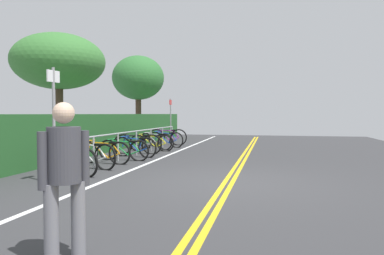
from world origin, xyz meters
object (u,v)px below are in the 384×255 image
object	(u,v)px
bicycle_6	(152,143)
bicycle_9	(168,137)
sign_post_near	(54,114)
tree_mid	(59,62)
bicycle_0	(71,161)
bicycle_1	(89,156)
tree_far_right	(138,78)
bicycle_2	(103,152)
bicycle_3	(124,150)
bicycle_4	(135,147)
bicycle_8	(166,139)
pedestrian	(64,171)
bike_rack	(136,137)
bicycle_7	(155,141)
bicycle_5	(137,144)
sign_post_far	(171,116)

from	to	relation	value
bicycle_6	bicycle_9	world-z (taller)	bicycle_9
sign_post_near	tree_mid	size ratio (longest dim) A/B	0.53
bicycle_0	bicycle_1	distance (m)	0.99
sign_post_near	tree_far_right	bearing A→B (deg)	14.38
tree_mid	bicycle_2	bearing A→B (deg)	-132.17
bicycle_0	bicycle_3	xyz separation A→B (m)	(2.73, -0.16, -0.01)
bicycle_4	bicycle_8	size ratio (longest dim) A/B	0.97
tree_far_right	bicycle_9	bearing A→B (deg)	-146.98
bicycle_4	pedestrian	size ratio (longest dim) A/B	1.07
bicycle_6	bicycle_3	bearing A→B (deg)	-179.03
bike_rack	bicycle_2	world-z (taller)	bike_rack
bike_rack	bicycle_1	distance (m)	3.14
bicycle_9	sign_post_near	distance (m)	9.25
bicycle_0	bicycle_6	world-z (taller)	bicycle_0
bicycle_2	tree_far_right	bearing A→B (deg)	16.19
sign_post_near	bicycle_4	bearing A→B (deg)	1.16
bicycle_7	sign_post_near	bearing A→B (deg)	-178.07
pedestrian	bicycle_8	bearing A→B (deg)	11.93
bicycle_9	bicycle_6	bearing A→B (deg)	-177.17
bicycle_3	bicycle_9	xyz separation A→B (m)	(5.44, 0.18, 0.05)
bicycle_3	bike_rack	bearing A→B (deg)	4.86
bicycle_0	sign_post_near	size ratio (longest dim) A/B	0.71
bicycle_8	sign_post_near	size ratio (longest dim) A/B	0.72
bicycle_5	pedestrian	xyz separation A→B (m)	(-8.97, -2.72, 0.53)
bicycle_6	pedestrian	size ratio (longest dim) A/B	1.14
bicycle_3	bicycle_0	bearing A→B (deg)	176.72
bicycle_2	tree_far_right	xyz separation A→B (m)	(11.56, 3.36, 3.32)
bicycle_8	tree_mid	size ratio (longest dim) A/B	0.38
bicycle_9	sign_post_near	size ratio (longest dim) A/B	0.73
bicycle_5	bicycle_6	distance (m)	1.03
pedestrian	tree_far_right	size ratio (longest dim) A/B	0.31
bicycle_9	bicycle_7	bearing A→B (deg)	-179.18
bicycle_7	tree_mid	xyz separation A→B (m)	(-1.40, 3.44, 3.11)
bicycle_9	tree_mid	bearing A→B (deg)	133.63
bicycle_4	tree_mid	size ratio (longest dim) A/B	0.37
bicycle_4	bicycle_5	distance (m)	0.90
bicycle_5	sign_post_far	size ratio (longest dim) A/B	0.83
sign_post_near	tree_far_right	world-z (taller)	tree_far_right
bicycle_4	tree_mid	xyz separation A→B (m)	(1.25, 3.59, 3.11)
bicycle_2	bicycle_9	bearing A→B (deg)	-0.73
bicycle_2	bicycle_3	bearing A→B (deg)	-17.14
bicycle_0	tree_mid	xyz separation A→B (m)	(4.91, 3.43, 3.11)
bicycle_5	sign_post_near	world-z (taller)	sign_post_near
sign_post_near	tree_far_right	xyz separation A→B (m)	(14.47, 3.71, 2.22)
bike_rack	bicycle_8	size ratio (longest dim) A/B	5.42
bicycle_1	bicycle_4	bearing A→B (deg)	-4.57
bicycle_2	bicycle_3	xyz separation A→B (m)	(0.83, -0.26, -0.01)
bicycle_5	sign_post_far	world-z (taller)	sign_post_far
bicycle_7	pedestrian	xyz separation A→B (m)	(-10.76, -2.63, 0.55)
bicycle_6	bicycle_8	size ratio (longest dim) A/B	1.03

